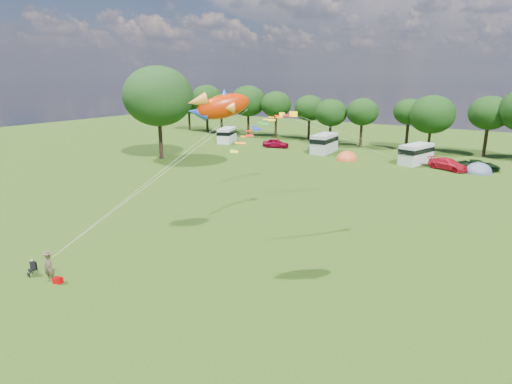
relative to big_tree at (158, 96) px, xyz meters
The scene contains 18 objects.
ground_plane 42.02m from the big_tree, 43.03° to the right, with size 180.00×180.00×0.00m, color black.
tree_line 44.52m from the big_tree, 37.40° to the left, with size 102.98×10.98×10.27m.
big_tree is the anchor object (origin of this frame).
car_a 21.53m from the big_tree, 62.65° to the left, with size 1.78×4.52×1.51m, color maroon.
car_b 26.30m from the big_tree, 46.51° to the left, with size 1.35×3.62×1.28m, color #9FA1A8.
car_c 40.65m from the big_tree, 22.14° to the left, with size 2.10×4.99×1.50m, color red.
car_d 44.40m from the big_tree, 22.48° to the left, with size 2.30×5.09×1.39m, color black.
campervan_a 19.27m from the big_tree, 94.09° to the left, with size 4.09×5.84×2.64m.
campervan_b 26.42m from the big_tree, 44.85° to the left, with size 2.89×6.12×2.94m.
campervan_c 37.22m from the big_tree, 27.39° to the left, with size 3.79×6.00×2.73m.
tent_orange 28.75m from the big_tree, 31.25° to the left, with size 3.24×3.55×2.54m.
tent_greyblue 44.21m from the big_tree, 20.96° to the left, with size 3.37×3.69×2.51m.
kite_flyer 39.92m from the big_tree, 54.16° to the right, with size 0.66×0.43×1.82m, color brown.
camp_chair 39.07m from the big_tree, 56.25° to the right, with size 0.49×0.49×1.10m.
kite_bag 40.28m from the big_tree, 53.39° to the right, with size 0.51×0.34×0.36m, color #D00005.
fish_kite 38.80m from the big_tree, 38.84° to the right, with size 3.33×3.63×2.09m.
streamer_kite_b 22.78m from the big_tree, 16.58° to the right, with size 4.32×4.67×3.81m.
streamer_kite_c 33.55m from the big_tree, 29.90° to the right, with size 3.23×4.92×2.82m.
Camera 1 is at (16.10, -16.35, 12.06)m, focal length 30.00 mm.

